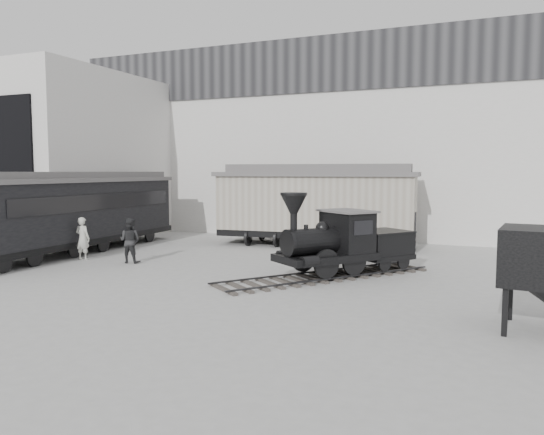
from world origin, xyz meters
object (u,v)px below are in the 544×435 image
at_px(passenger_coach, 78,211).
at_px(visitor_b, 130,241).
at_px(boxcar, 316,203).
at_px(locomotive, 340,246).
at_px(visitor_a, 83,238).

distance_m(passenger_coach, visitor_b, 4.39).
relative_size(boxcar, visitor_b, 5.56).
bearing_deg(visitor_b, locomotive, 176.47).
distance_m(locomotive, boxcar, 7.80).
bearing_deg(passenger_coach, locomotive, -5.01).
relative_size(boxcar, visitor_a, 5.63).
bearing_deg(boxcar, passenger_coach, -151.44).
distance_m(visitor_a, visitor_b, 2.33).
height_order(visitor_a, visitor_b, visitor_b).
height_order(locomotive, passenger_coach, passenger_coach).
relative_size(passenger_coach, visitor_a, 7.11).
height_order(boxcar, visitor_a, boxcar).
bearing_deg(passenger_coach, visitor_b, -21.22).
relative_size(visitor_a, visitor_b, 0.99).
bearing_deg(visitor_b, passenger_coach, -27.67).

